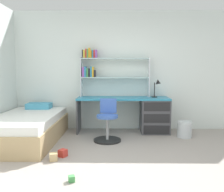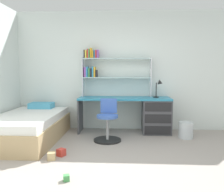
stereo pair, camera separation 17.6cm
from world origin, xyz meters
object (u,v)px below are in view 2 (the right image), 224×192
at_px(desk, 148,113).
at_px(toy_block_natural_1, 51,156).
at_px(bed_platform, 28,127).
at_px(toy_block_red_0, 61,152).
at_px(bookshelf_hutch, 106,68).
at_px(toy_block_green_2, 66,178).
at_px(swivel_chair, 108,124).
at_px(waste_bin, 186,130).
at_px(desk_lamp, 159,86).

distance_m(desk, toy_block_natural_1, 2.31).
bearing_deg(bed_platform, toy_block_red_0, -42.74).
height_order(bookshelf_hutch, bed_platform, bookshelf_hutch).
bearing_deg(bookshelf_hutch, toy_block_green_2, -96.26).
height_order(bookshelf_hutch, toy_block_natural_1, bookshelf_hutch).
bearing_deg(toy_block_natural_1, toy_block_green_2, -59.10).
relative_size(bookshelf_hutch, swivel_chair, 1.91).
xyz_separation_m(bookshelf_hutch, toy_block_red_0, (-0.56, -1.64, -1.33)).
relative_size(waste_bin, toy_block_green_2, 4.37).
xyz_separation_m(toy_block_natural_1, toy_block_green_2, (0.39, -0.65, -0.02)).
bearing_deg(toy_block_red_0, waste_bin, 26.60).
bearing_deg(desk, bed_platform, -163.42).
xyz_separation_m(desk_lamp, waste_bin, (0.48, -0.39, -0.85)).
bearing_deg(bookshelf_hutch, swivel_chair, -82.62).
distance_m(waste_bin, toy_block_green_2, 2.69).
distance_m(desk, bed_platform, 2.43).
bearing_deg(toy_block_natural_1, waste_bin, 28.90).
bearing_deg(waste_bin, toy_block_red_0, -153.40).
bearing_deg(toy_block_natural_1, bed_platform, 128.14).
distance_m(desk_lamp, swivel_chair, 1.41).
bearing_deg(bookshelf_hutch, desk_lamp, -7.85).
xyz_separation_m(desk, waste_bin, (0.70, -0.38, -0.26)).
bearing_deg(swivel_chair, desk, 37.02).
bearing_deg(swivel_chair, desk_lamp, 30.97).
height_order(bed_platform, toy_block_natural_1, bed_platform).
relative_size(desk, toy_block_green_2, 26.72).
distance_m(desk_lamp, toy_block_natural_1, 2.62).
xyz_separation_m(desk, bookshelf_hutch, (-0.92, 0.17, 0.97)).
height_order(waste_bin, toy_block_red_0, waste_bin).
relative_size(desk_lamp, toy_block_red_0, 3.47).
relative_size(bookshelf_hutch, desk_lamp, 3.91).
distance_m(waste_bin, toy_block_red_0, 2.45).
xyz_separation_m(waste_bin, toy_block_green_2, (-1.90, -1.91, -0.12)).
distance_m(bed_platform, waste_bin, 3.05).
xyz_separation_m(bookshelf_hutch, waste_bin, (1.63, -0.55, -1.22)).
bearing_deg(waste_bin, toy_block_green_2, -134.76).
distance_m(bookshelf_hutch, toy_block_green_2, 2.81).
distance_m(bookshelf_hutch, toy_block_natural_1, 2.33).
xyz_separation_m(bookshelf_hutch, bed_platform, (-1.40, -0.86, -1.13)).
bearing_deg(toy_block_green_2, toy_block_red_0, 109.46).
bearing_deg(toy_block_natural_1, toy_block_red_0, 59.05).
bearing_deg(desk_lamp, toy_block_red_0, -139.05).
height_order(bookshelf_hutch, toy_block_red_0, bookshelf_hutch).
bearing_deg(bed_platform, desk_lamp, 15.36).
distance_m(toy_block_red_0, toy_block_green_2, 0.87).
relative_size(bed_platform, toy_block_green_2, 27.28).
bearing_deg(desk, toy_block_green_2, -117.53).
relative_size(toy_block_red_0, toy_block_natural_1, 0.98).
distance_m(desk_lamp, toy_block_green_2, 2.87).
height_order(desk_lamp, toy_block_red_0, desk_lamp).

